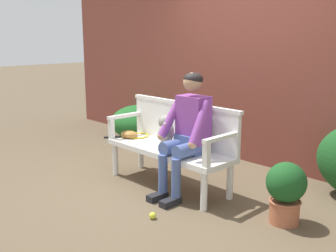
{
  "coord_description": "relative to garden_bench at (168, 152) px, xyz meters",
  "views": [
    {
      "loc": [
        3.23,
        -3.07,
        1.71
      ],
      "look_at": [
        0.0,
        0.0,
        0.71
      ],
      "focal_mm": 43.34,
      "sensor_mm": 36.0,
      "label": 1
    }
  ],
  "objects": [
    {
      "name": "person_seated",
      "position": [
        0.32,
        -0.02,
        0.33
      ],
      "size": [
        0.56,
        0.67,
        1.33
      ],
      "color": "black",
      "rests_on": "ground"
    },
    {
      "name": "tennis_racket",
      "position": [
        -0.66,
        0.05,
        0.07
      ],
      "size": [
        0.4,
        0.57,
        0.03
      ],
      "color": "yellow",
      "rests_on": "garden_bench"
    },
    {
      "name": "ground_plane",
      "position": [
        0.0,
        0.0,
        -0.4
      ],
      "size": [
        40.0,
        40.0,
        0.0
      ],
      "primitive_type": "plane",
      "color": "brown"
    },
    {
      "name": "hedge_bush_mid_right",
      "position": [
        -1.91,
        1.2,
        -0.12
      ],
      "size": [
        1.08,
        0.99,
        0.57
      ],
      "primitive_type": "ellipsoid",
      "color": "#1E5B23",
      "rests_on": "ground"
    },
    {
      "name": "potted_plant",
      "position": [
        1.44,
        0.13,
        -0.08
      ],
      "size": [
        0.37,
        0.37,
        0.59
      ],
      "color": "#A85B3D",
      "rests_on": "ground"
    },
    {
      "name": "tennis_ball",
      "position": [
        0.53,
        -0.71,
        -0.37
      ],
      "size": [
        0.07,
        0.07,
        0.07
      ],
      "primitive_type": "sphere",
      "color": "#CCDB33",
      "rests_on": "ground"
    },
    {
      "name": "bench_armrest_right_end",
      "position": [
        0.78,
        -0.09,
        0.26
      ],
      "size": [
        0.06,
        0.53,
        0.28
      ],
      "color": "white",
      "rests_on": "garden_bench"
    },
    {
      "name": "garden_bench",
      "position": [
        0.0,
        0.0,
        0.0
      ],
      "size": [
        1.63,
        0.53,
        0.46
      ],
      "color": "white",
      "rests_on": "ground"
    },
    {
      "name": "baseball_glove",
      "position": [
        -0.65,
        -0.05,
        0.11
      ],
      "size": [
        0.26,
        0.23,
        0.09
      ],
      "primitive_type": "ellipsoid",
      "rotation": [
        0.0,
        0.0,
        0.32
      ],
      "color": "#9E6B2D",
      "rests_on": "garden_bench"
    },
    {
      "name": "dog_on_bench",
      "position": [
        -0.02,
        -0.02,
        0.26
      ],
      "size": [
        0.35,
        0.35,
        0.39
      ],
      "color": "gray",
      "rests_on": "garden_bench"
    },
    {
      "name": "bench_armrest_left_end",
      "position": [
        -0.78,
        -0.09,
        0.26
      ],
      "size": [
        0.06,
        0.53,
        0.28
      ],
      "color": "white",
      "rests_on": "garden_bench"
    },
    {
      "name": "brick_garden_fence",
      "position": [
        0.0,
        1.59,
        0.86
      ],
      "size": [
        8.0,
        0.3,
        2.53
      ],
      "primitive_type": "cube",
      "color": "brown",
      "rests_on": "ground"
    },
    {
      "name": "bench_backrest",
      "position": [
        0.0,
        0.24,
        0.31
      ],
      "size": [
        1.67,
        0.06,
        0.5
      ],
      "color": "white",
      "rests_on": "garden_bench"
    }
  ]
}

